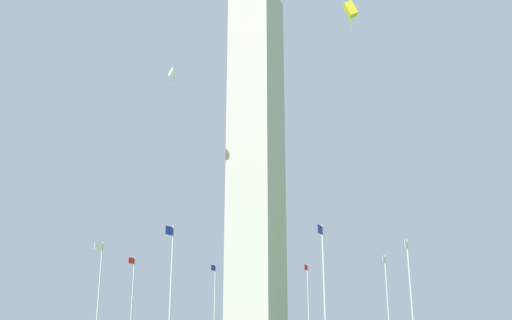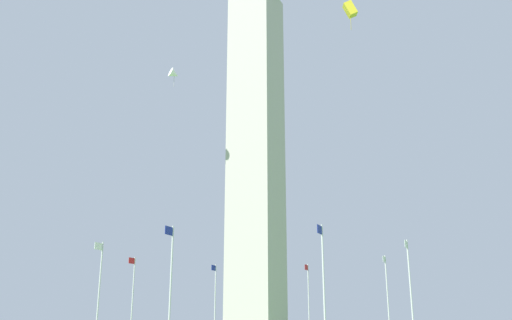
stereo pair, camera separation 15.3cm
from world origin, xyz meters
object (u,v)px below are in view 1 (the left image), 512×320
object	(u,v)px
obelisk_monument	(256,132)
flagpole_sw	(215,299)
flagpole_s	(308,298)
flagpole_n	(171,281)
flagpole_ne	(324,280)
flagpole_w	(132,295)
flagpole_e	(410,287)
kite_white_delta	(174,74)
kite_yellow_box	(350,10)
flagpole_se	(387,295)
flagpole_nw	(99,288)

from	to	relation	value
obelisk_monument	flagpole_sw	size ratio (longest dim) A/B	4.74
obelisk_monument	flagpole_sw	xyz separation A→B (m)	(-10.35, -10.40, -16.35)
flagpole_s	flagpole_sw	distance (m)	11.26
flagpole_n	flagpole_ne	distance (m)	11.26
flagpole_s	flagpole_ne	bearing A→B (deg)	22.50
obelisk_monument	flagpole_w	size ratio (longest dim) A/B	4.74
flagpole_ne	flagpole_e	bearing A→B (deg)	157.50
flagpole_n	flagpole_e	world-z (taller)	same
kite_white_delta	kite_yellow_box	size ratio (longest dim) A/B	0.71
obelisk_monument	flagpole_e	world-z (taller)	obelisk_monument
obelisk_monument	flagpole_e	xyz separation A→B (m)	(0.05, 14.71, -16.35)
flagpole_e	flagpole_se	world-z (taller)	same
flagpole_se	kite_yellow_box	xyz separation A→B (m)	(18.32, 2.45, 23.18)
flagpole_e	kite_white_delta	xyz separation A→B (m)	(8.04, -19.80, 20.64)
obelisk_monument	flagpole_n	world-z (taller)	obelisk_monument
obelisk_monument	kite_white_delta	world-z (taller)	obelisk_monument
kite_white_delta	flagpole_w	bearing A→B (deg)	-129.91
kite_white_delta	kite_yellow_box	distance (m)	18.12
flagpole_ne	flagpole_se	bearing A→B (deg)	180.00
flagpole_w	kite_yellow_box	xyz separation A→B (m)	(7.92, 27.56, 23.18)
flagpole_nw	kite_white_delta	size ratio (longest dim) A/B	4.60
flagpole_nw	kite_white_delta	distance (m)	21.44
obelisk_monument	kite_white_delta	size ratio (longest dim) A/B	21.79
obelisk_monument	flagpole_ne	world-z (taller)	obelisk_monument
flagpole_n	flagpole_ne	bearing A→B (deg)	112.50
flagpole_e	flagpole_w	distance (m)	29.42
flagpole_w	flagpole_n	bearing A→B (deg)	45.00
flagpole_w	flagpole_nw	xyz separation A→B (m)	(10.40, 4.31, 0.00)
flagpole_n	flagpole_w	size ratio (longest dim) A/B	1.00
flagpole_sw	flagpole_nw	distance (m)	20.80
flagpole_s	kite_yellow_box	world-z (taller)	kite_yellow_box
obelisk_monument	flagpole_s	bearing A→B (deg)	180.00
flagpole_e	flagpole_w	world-z (taller)	same
flagpole_s	kite_yellow_box	distance (m)	34.85
kite_yellow_box	obelisk_monument	bearing A→B (deg)	-121.83
flagpole_n	kite_yellow_box	distance (m)	27.36
flagpole_n	flagpole_sw	size ratio (longest dim) A/B	1.00
flagpole_ne	kite_yellow_box	xyz separation A→B (m)	(-2.48, 2.45, 23.18)
flagpole_se	flagpole_n	bearing A→B (deg)	-22.50
flagpole_w	kite_white_delta	xyz separation A→B (m)	(8.04, 9.62, 20.64)
flagpole_s	kite_white_delta	distance (m)	31.14
flagpole_ne	flagpole_w	world-z (taller)	same
flagpole_s	flagpole_nw	world-z (taller)	same
flagpole_n	flagpole_s	bearing A→B (deg)	180.00
flagpole_nw	flagpole_w	bearing A→B (deg)	-157.50
flagpole_se	kite_white_delta	xyz separation A→B (m)	(18.44, -15.49, 20.64)
flagpole_ne	kite_white_delta	world-z (taller)	kite_white_delta
flagpole_s	flagpole_sw	bearing A→B (deg)	-67.50
flagpole_n	flagpole_nw	world-z (taller)	same
flagpole_s	kite_white_delta	xyz separation A→B (m)	(22.75, -5.09, 20.64)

